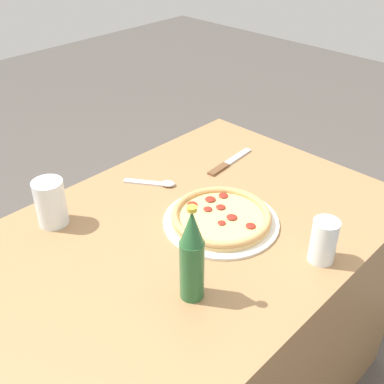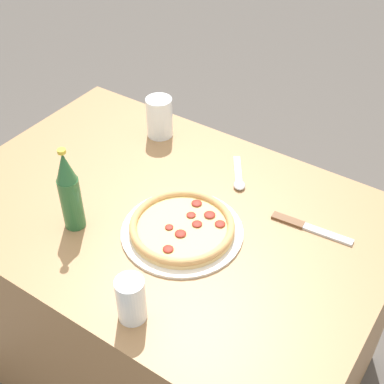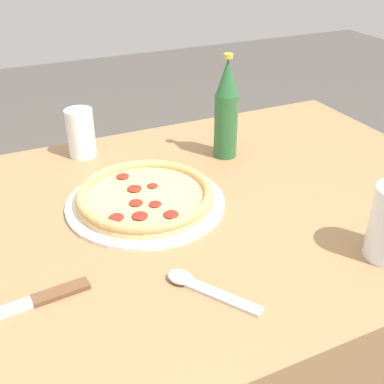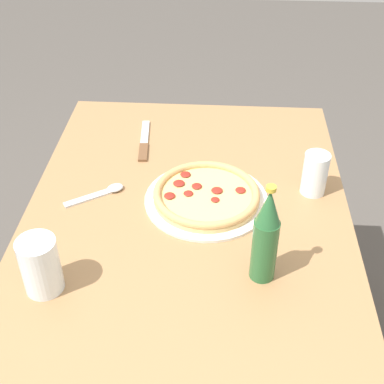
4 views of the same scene
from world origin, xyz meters
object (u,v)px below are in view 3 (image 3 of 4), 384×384
object	(u,v)px
spoon	(197,285)
glass_lemonade	(81,134)
pizza_veggie	(145,197)
knife	(25,305)
beer_bottle	(226,110)

from	to	relation	value
spoon	glass_lemonade	bearing A→B (deg)	-85.42
pizza_veggie	knife	xyz separation A→B (m)	(0.27, 0.20, -0.01)
pizza_veggie	glass_lemonade	xyz separation A→B (m)	(0.06, -0.28, 0.04)
knife	pizza_veggie	bearing A→B (deg)	-143.35
pizza_veggie	spoon	world-z (taller)	pizza_veggie
knife	spoon	size ratio (longest dim) A/B	1.47
pizza_veggie	beer_bottle	world-z (taller)	beer_bottle
pizza_veggie	beer_bottle	xyz separation A→B (m)	(-0.26, -0.13, 0.10)
glass_lemonade	spoon	size ratio (longest dim) A/B	0.77
beer_bottle	glass_lemonade	bearing A→B (deg)	-25.16
beer_bottle	spoon	distance (m)	0.50
pizza_veggie	beer_bottle	size ratio (longest dim) A/B	1.30
glass_lemonade	knife	distance (m)	0.53
beer_bottle	spoon	world-z (taller)	beer_bottle
glass_lemonade	spoon	xyz separation A→B (m)	(-0.04, 0.55, -0.05)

